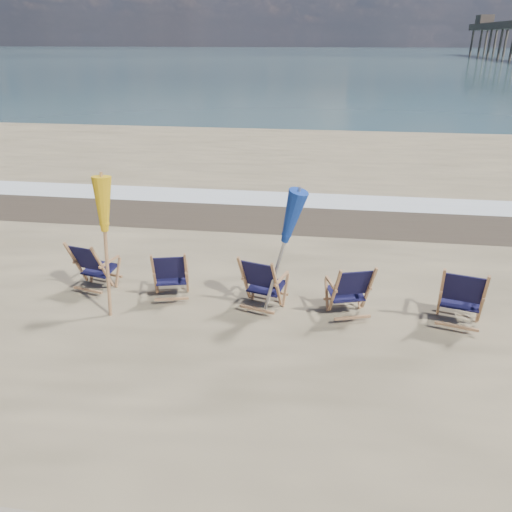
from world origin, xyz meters
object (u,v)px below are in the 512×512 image
at_px(beach_chair_0, 103,269).
at_px(umbrella_blue, 280,219).
at_px(beach_chair_1, 186,275).
at_px(beach_chair_2, 277,287).
at_px(beach_chair_4, 483,302).
at_px(umbrella_yellow, 101,213).
at_px(beach_chair_3, 369,291).

height_order(beach_chair_0, umbrella_blue, umbrella_blue).
relative_size(beach_chair_1, beach_chair_2, 0.94).
distance_m(beach_chair_4, umbrella_yellow, 5.94).
height_order(beach_chair_1, beach_chair_3, beach_chair_3).
xyz_separation_m(beach_chair_2, beach_chair_3, (1.46, 0.12, -0.01)).
xyz_separation_m(beach_chair_1, beach_chair_2, (1.57, -0.30, 0.03)).
relative_size(beach_chair_4, umbrella_blue, 0.49).
height_order(beach_chair_0, beach_chair_2, beach_chair_2).
height_order(beach_chair_1, umbrella_yellow, umbrella_yellow).
height_order(beach_chair_1, beach_chair_4, beach_chair_4).
bearing_deg(beach_chair_2, umbrella_blue, 174.80).
relative_size(beach_chair_0, umbrella_blue, 0.45).
bearing_deg(beach_chair_4, beach_chair_0, 10.86).
bearing_deg(beach_chair_3, beach_chair_2, -12.56).
bearing_deg(beach_chair_1, beach_chair_2, 155.13).
relative_size(beach_chair_4, umbrella_yellow, 0.47).
xyz_separation_m(beach_chair_2, beach_chair_4, (3.13, -0.09, 0.02)).
bearing_deg(beach_chair_1, umbrella_yellow, 13.65).
bearing_deg(beach_chair_3, beach_chair_1, -20.53).
distance_m(beach_chair_1, umbrella_yellow, 1.77).
bearing_deg(umbrella_yellow, beach_chair_4, 2.00).
bearing_deg(beach_chair_0, beach_chair_2, -171.82).
relative_size(beach_chair_1, umbrella_blue, 0.44).
xyz_separation_m(beach_chair_3, umbrella_blue, (-1.43, -0.13, 1.18)).
relative_size(beach_chair_0, beach_chair_4, 0.93).
height_order(beach_chair_2, umbrella_blue, umbrella_blue).
height_order(beach_chair_3, umbrella_blue, umbrella_blue).
bearing_deg(umbrella_blue, beach_chair_1, 169.11).
xyz_separation_m(beach_chair_1, umbrella_blue, (1.61, -0.31, 1.20)).
distance_m(beach_chair_0, beach_chair_4, 6.21).
relative_size(beach_chair_2, umbrella_yellow, 0.45).
xyz_separation_m(beach_chair_2, umbrella_blue, (0.03, -0.01, 1.17)).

